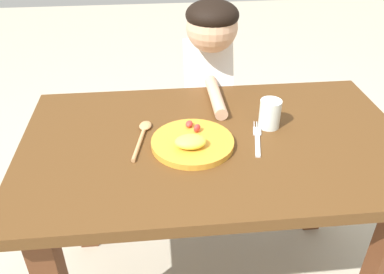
{
  "coord_description": "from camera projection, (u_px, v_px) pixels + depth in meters",
  "views": [
    {
      "loc": [
        -0.17,
        -1.01,
        1.36
      ],
      "look_at": [
        -0.07,
        -0.01,
        0.69
      ],
      "focal_mm": 37.74,
      "sensor_mm": 36.0,
      "label": 1
    }
  ],
  "objects": [
    {
      "name": "plate",
      "position": [
        192.0,
        142.0,
        1.19
      ],
      "size": [
        0.25,
        0.25,
        0.06
      ],
      "color": "gold",
      "rests_on": "dining_table"
    },
    {
      "name": "person",
      "position": [
        207.0,
        102.0,
        1.65
      ],
      "size": [
        0.19,
        0.46,
        0.99
      ],
      "rotation": [
        0.0,
        0.0,
        3.14
      ],
      "color": "#4E4972",
      "rests_on": "ground_plane"
    },
    {
      "name": "spoon",
      "position": [
        143.0,
        134.0,
        1.24
      ],
      "size": [
        0.07,
        0.21,
        0.01
      ],
      "rotation": [
        0.0,
        0.0,
        1.38
      ],
      "color": "tan",
      "rests_on": "dining_table"
    },
    {
      "name": "dining_table",
      "position": [
        214.0,
        170.0,
        1.3
      ],
      "size": [
        1.18,
        0.7,
        0.67
      ],
      "color": "#533316",
      "rests_on": "ground_plane"
    },
    {
      "name": "fork",
      "position": [
        257.0,
        139.0,
        1.22
      ],
      "size": [
        0.06,
        0.19,
        0.01
      ],
      "rotation": [
        0.0,
        0.0,
        1.35
      ],
      "color": "silver",
      "rests_on": "dining_table"
    },
    {
      "name": "drinking_cup",
      "position": [
        270.0,
        114.0,
        1.26
      ],
      "size": [
        0.07,
        0.07,
        0.09
      ],
      "primitive_type": "cylinder",
      "color": "silver",
      "rests_on": "dining_table"
    }
  ]
}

